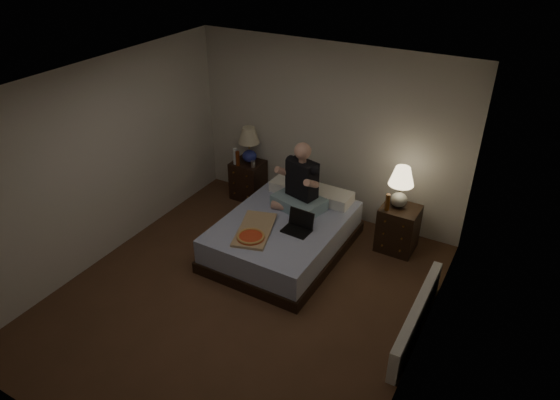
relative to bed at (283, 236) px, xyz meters
The scene contains 19 objects.
floor 1.05m from the bed, 88.85° to the right, with size 4.00×4.50×0.00m, color brown.
ceiling 2.48m from the bed, 88.85° to the right, with size 4.00×4.50×0.00m, color white.
wall_back 1.59m from the bed, 89.04° to the left, with size 4.00×2.50×0.00m, color silver.
wall_front 3.43m from the bed, 89.64° to the right, with size 4.00×2.50×0.00m, color silver.
wall_left 2.45m from the bed, 152.64° to the right, with size 4.50×2.50×0.00m, color silver.
wall_right 2.48m from the bed, 26.88° to the right, with size 4.50×2.50×0.00m, color silver.
bed is the anchor object (origin of this frame).
nightstand_left 1.54m from the bed, 139.82° to the left, with size 0.46×0.42×0.60m, color black.
nightstand_right 1.51m from the bed, 31.46° to the left, with size 0.48×0.44×0.63m, color black.
lamp_left 1.68m from the bed, 138.52° to the left, with size 0.32×0.32×0.56m, color #283294, non-canonical shape.
lamp_right 1.63m from the bed, 33.36° to the left, with size 0.32×0.32×0.56m, color gray, non-canonical shape.
water_bottle 1.64m from the bed, 146.67° to the left, with size 0.07×0.07×0.25m, color silver.
soda_can 1.42m from the bed, 138.59° to the left, with size 0.07×0.07×0.10m, color silver.
beer_bottle_left 1.57m from the bed, 146.25° to the left, with size 0.06×0.06×0.23m, color #5F260D.
beer_bottle_right 1.41m from the bed, 29.74° to the left, with size 0.06×0.06×0.23m, color #522A0B.
person 0.80m from the bed, 85.37° to the left, with size 0.66×0.52×0.93m, color black, non-canonical shape.
laptop 0.47m from the bed, 28.32° to the right, with size 0.34×0.28×0.24m, color black, non-canonical shape.
pizza_box 0.65m from the bed, 102.81° to the right, with size 0.40×0.76×0.08m, color tan, non-canonical shape.
radiator 2.04m from the bed, 17.00° to the right, with size 0.10×1.60×0.40m, color silver.
Camera 1 is at (2.59, -3.71, 3.95)m, focal length 32.00 mm.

